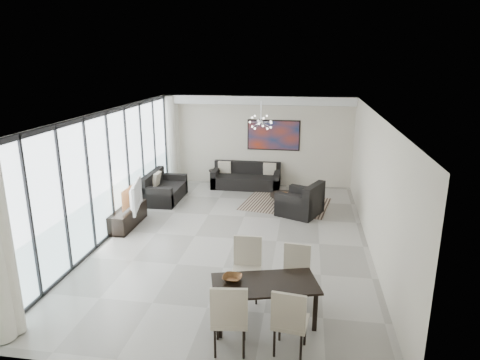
% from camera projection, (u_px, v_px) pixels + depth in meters
% --- Properties ---
extents(room_shell, '(6.00, 9.00, 2.90)m').
position_uv_depth(room_shell, '(256.00, 179.00, 9.44)').
color(room_shell, '#A8A39B').
rests_on(room_shell, ground).
extents(window_wall, '(0.37, 8.95, 2.90)m').
position_uv_depth(window_wall, '(114.00, 173.00, 9.93)').
color(window_wall, white).
rests_on(window_wall, floor).
extents(soffit, '(5.98, 0.40, 0.26)m').
position_uv_depth(soffit, '(258.00, 100.00, 13.22)').
color(soffit, white).
rests_on(soffit, room_shell).
extents(painting, '(1.68, 0.04, 0.98)m').
position_uv_depth(painting, '(274.00, 135.00, 13.62)').
color(painting, '#AE3418').
rests_on(painting, room_shell).
extents(chandelier, '(0.66, 0.66, 0.71)m').
position_uv_depth(chandelier, '(261.00, 122.00, 11.59)').
color(chandelier, silver).
rests_on(chandelier, room_shell).
extents(rug, '(2.63, 2.19, 0.01)m').
position_uv_depth(rug, '(286.00, 204.00, 12.22)').
color(rug, black).
rests_on(rug, floor).
extents(coffee_table, '(0.88, 0.88, 0.31)m').
position_uv_depth(coffee_table, '(285.00, 199.00, 12.12)').
color(coffee_table, black).
rests_on(coffee_table, floor).
extents(bowl_coffee, '(0.25, 0.25, 0.07)m').
position_uv_depth(bowl_coffee, '(284.00, 194.00, 12.02)').
color(bowl_coffee, brown).
rests_on(bowl_coffee, coffee_table).
extents(sofa_main, '(2.16, 0.88, 0.79)m').
position_uv_depth(sofa_main, '(246.00, 179.00, 13.75)').
color(sofa_main, black).
rests_on(sofa_main, floor).
extents(loveseat, '(0.92, 1.64, 0.82)m').
position_uv_depth(loveseat, '(163.00, 191.00, 12.53)').
color(loveseat, black).
rests_on(loveseat, floor).
extents(armchair, '(1.32, 1.35, 0.87)m').
position_uv_depth(armchair, '(301.00, 203.00, 11.38)').
color(armchair, black).
rests_on(armchair, floor).
extents(side_table, '(0.37, 0.37, 0.51)m').
position_uv_depth(side_table, '(215.00, 175.00, 13.96)').
color(side_table, black).
rests_on(side_table, floor).
extents(tv_console, '(0.42, 1.49, 0.47)m').
position_uv_depth(tv_console, '(128.00, 217.00, 10.60)').
color(tv_console, black).
rests_on(tv_console, floor).
extents(television, '(0.44, 1.20, 0.69)m').
position_uv_depth(television, '(132.00, 196.00, 10.38)').
color(television, gray).
rests_on(television, tv_console).
extents(dining_table, '(1.79, 1.22, 0.68)m').
position_uv_depth(dining_table, '(265.00, 288.00, 6.66)').
color(dining_table, black).
rests_on(dining_table, floor).
extents(dining_chair_sw, '(0.57, 0.57, 1.10)m').
position_uv_depth(dining_chair_sw, '(229.00, 314.00, 5.89)').
color(dining_chair_sw, beige).
rests_on(dining_chair_sw, floor).
extents(dining_chair_se, '(0.54, 0.54, 1.04)m').
position_uv_depth(dining_chair_se, '(289.00, 318.00, 5.88)').
color(dining_chair_se, beige).
rests_on(dining_chair_se, floor).
extents(dining_chair_nw, '(0.51, 0.51, 1.07)m').
position_uv_depth(dining_chair_nw, '(247.00, 263.00, 7.42)').
color(dining_chair_nw, beige).
rests_on(dining_chair_nw, floor).
extents(dining_chair_ne, '(0.50, 0.50, 1.00)m').
position_uv_depth(dining_chair_ne, '(296.00, 269.00, 7.28)').
color(dining_chair_ne, beige).
rests_on(dining_chair_ne, floor).
extents(bowl_dining, '(0.33, 0.33, 0.08)m').
position_uv_depth(bowl_dining, '(232.00, 278.00, 6.69)').
color(bowl_dining, brown).
rests_on(bowl_dining, dining_table).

